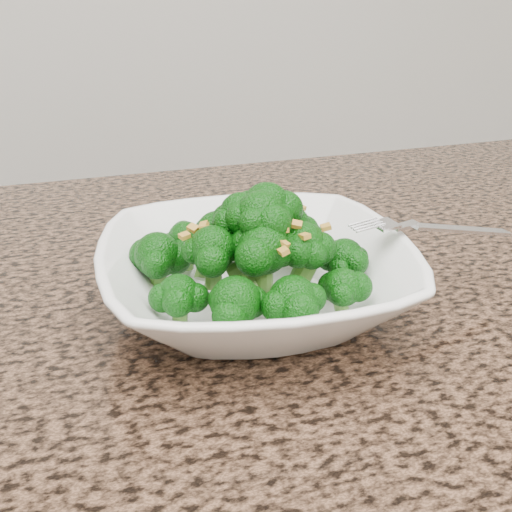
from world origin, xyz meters
name	(u,v)px	position (x,y,z in m)	size (l,w,h in m)	color
granite_counter	(139,431)	(0.00, 0.30, 0.89)	(1.64, 1.04, 0.03)	brown
bowl	(256,278)	(0.11, 0.40, 0.93)	(0.25, 0.25, 0.06)	white
broccoli_pile	(256,203)	(0.11, 0.40, 0.99)	(0.22, 0.22, 0.07)	#0A4F09
garlic_topping	(256,156)	(0.11, 0.40, 1.03)	(0.13, 0.13, 0.01)	gold
fork	(410,226)	(0.24, 0.38, 0.97)	(0.17, 0.03, 0.01)	silver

